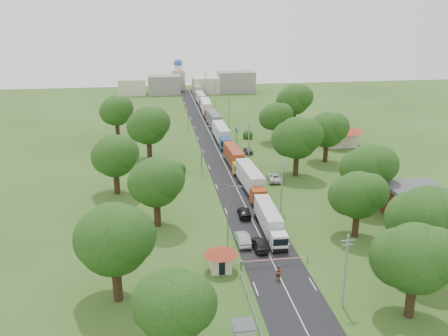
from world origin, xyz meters
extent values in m
plane|color=#2B541C|center=(0.00, 0.00, 0.00)|extent=(260.00, 260.00, 0.00)
cube|color=black|center=(0.00, 20.00, 0.00)|extent=(8.00, 200.00, 0.04)
cylinder|color=slate|center=(-4.50, -25.00, 0.55)|extent=(0.20, 0.20, 1.10)
cube|color=slate|center=(-4.50, -25.00, 1.05)|extent=(0.35, 0.35, 0.25)
cylinder|color=red|center=(0.00, -25.00, 1.00)|extent=(9.00, 0.12, 0.12)
cylinder|color=slate|center=(4.50, -25.00, 0.50)|extent=(0.10, 0.10, 1.00)
cube|color=beige|center=(-7.20, -25.00, 1.20)|extent=(2.60, 2.60, 2.40)
cone|color=maroon|center=(-7.20, -25.00, 2.90)|extent=(4.40, 4.40, 1.10)
cube|color=black|center=(-5.89, -25.00, 1.40)|extent=(0.02, 1.20, 0.90)
cube|color=black|center=(-7.20, -26.31, 1.00)|extent=(0.80, 0.02, 1.90)
cube|color=#99A593|center=(-7.00, -40.00, 1.15)|extent=(2.00, 2.00, 2.30)
cube|color=#47494F|center=(-7.00, -40.00, 2.35)|extent=(2.30, 2.30, 0.12)
cube|color=black|center=(-5.99, -40.00, 1.30)|extent=(0.02, 1.00, 0.80)
cylinder|color=slate|center=(5.20, 33.80, 2.00)|extent=(0.12, 0.12, 4.00)
cylinder|color=slate|center=(5.20, 36.20, 2.00)|extent=(0.12, 0.12, 4.00)
cube|color=#162E97|center=(5.20, 35.00, 3.60)|extent=(0.06, 3.00, 1.00)
cube|color=silver|center=(5.20, 35.00, 3.60)|extent=(0.07, 3.10, 0.06)
cylinder|color=gray|center=(5.50, -35.00, 4.50)|extent=(0.24, 0.24, 9.00)
cube|color=gray|center=(5.50, -35.00, 8.30)|extent=(1.60, 0.10, 0.10)
cube|color=gray|center=(5.50, -35.00, 7.80)|extent=(1.20, 0.10, 0.10)
cylinder|color=gray|center=(5.50, -7.00, 4.50)|extent=(0.24, 0.24, 9.00)
cube|color=gray|center=(5.50, -7.00, 8.30)|extent=(1.60, 0.10, 0.10)
cube|color=gray|center=(5.50, -7.00, 7.80)|extent=(1.20, 0.10, 0.10)
cylinder|color=gray|center=(5.50, 21.00, 4.50)|extent=(0.24, 0.24, 9.00)
cube|color=gray|center=(5.50, 21.00, 8.30)|extent=(1.60, 0.10, 0.10)
cube|color=gray|center=(5.50, 21.00, 7.80)|extent=(1.20, 0.10, 0.10)
cylinder|color=gray|center=(5.50, 49.00, 4.50)|extent=(0.24, 0.24, 9.00)
cube|color=gray|center=(5.50, 49.00, 8.30)|extent=(1.60, 0.10, 0.10)
cube|color=gray|center=(5.50, 49.00, 7.80)|extent=(1.20, 0.10, 0.10)
cylinder|color=gray|center=(5.50, 77.00, 4.50)|extent=(0.24, 0.24, 9.00)
cube|color=gray|center=(5.50, 77.00, 8.30)|extent=(1.60, 0.10, 0.10)
cube|color=gray|center=(5.50, 77.00, 7.80)|extent=(1.20, 0.10, 0.10)
cylinder|color=gray|center=(5.50, 105.00, 4.50)|extent=(0.24, 0.24, 9.00)
cube|color=gray|center=(5.50, 105.00, 8.30)|extent=(1.60, 0.10, 0.10)
cube|color=gray|center=(5.50, 105.00, 7.80)|extent=(1.20, 0.10, 0.10)
cylinder|color=slate|center=(-5.50, -20.00, 5.00)|extent=(0.16, 0.16, 10.00)
cube|color=slate|center=(-4.60, -20.00, 9.70)|extent=(1.80, 0.10, 0.10)
cube|color=slate|center=(-3.80, -20.00, 9.55)|extent=(0.50, 0.22, 0.15)
cylinder|color=slate|center=(-5.50, 15.00, 5.00)|extent=(0.16, 0.16, 10.00)
cube|color=slate|center=(-4.60, 15.00, 9.70)|extent=(1.80, 0.10, 0.10)
cube|color=slate|center=(-3.80, 15.00, 9.55)|extent=(0.50, 0.22, 0.15)
cylinder|color=slate|center=(-5.50, 50.00, 5.00)|extent=(0.16, 0.16, 10.00)
cube|color=slate|center=(-4.60, 50.00, 9.70)|extent=(1.80, 0.10, 0.10)
cube|color=slate|center=(-3.80, 50.00, 9.55)|extent=(0.50, 0.22, 0.15)
cylinder|color=#382616|center=(12.00, -38.00, 2.10)|extent=(1.08, 1.08, 4.20)
sphere|color=#1C390F|center=(12.00, -38.00, 7.22)|extent=(7.70, 7.70, 7.70)
sphere|color=#1C390F|center=(13.38, -39.10, 8.05)|extent=(6.05, 6.05, 6.05)
sphere|color=#1C390F|center=(10.90, -36.62, 6.67)|extent=(6.60, 6.60, 6.60)
cylinder|color=#382616|center=(18.00, -30.00, 2.27)|extent=(1.12, 1.12, 4.55)
sphere|color=#1C390F|center=(18.00, -30.00, 7.85)|extent=(8.40, 8.40, 8.40)
sphere|color=#1C390F|center=(19.50, -31.20, 8.75)|extent=(6.60, 6.60, 6.60)
sphere|color=#1C390F|center=(16.80, -28.50, 7.25)|extent=(7.20, 7.20, 7.20)
cylinder|color=#382616|center=(14.00, -18.00, 1.92)|extent=(1.04, 1.04, 3.85)
sphere|color=#1C390F|center=(14.00, -18.00, 6.60)|extent=(7.00, 7.00, 7.00)
sphere|color=#1C390F|center=(15.25, -19.00, 7.35)|extent=(5.50, 5.50, 5.50)
sphere|color=#1C390F|center=(13.00, -16.75, 6.10)|extent=(6.00, 6.00, 6.00)
cylinder|color=#382616|center=(20.00, -8.00, 2.10)|extent=(1.08, 1.08, 4.20)
sphere|color=#1C390F|center=(20.00, -8.00, 7.22)|extent=(7.70, 7.70, 7.70)
sphere|color=#1C390F|center=(21.38, -9.10, 8.05)|extent=(6.05, 6.05, 6.05)
sphere|color=#1C390F|center=(18.90, -6.62, 6.67)|extent=(6.60, 6.60, 6.60)
cylinder|color=#382616|center=(13.00, 10.00, 2.27)|extent=(1.12, 1.12, 4.55)
sphere|color=#1C390F|center=(13.00, 10.00, 7.85)|extent=(8.40, 8.40, 8.40)
sphere|color=#1C390F|center=(14.50, 8.80, 8.75)|extent=(6.60, 6.60, 6.60)
sphere|color=#1C390F|center=(11.80, 11.50, 7.25)|extent=(7.20, 7.20, 7.20)
cylinder|color=#382616|center=(22.00, 18.00, 2.10)|extent=(1.08, 1.08, 4.20)
sphere|color=#1C390F|center=(22.00, 18.00, 7.22)|extent=(7.70, 7.70, 7.70)
sphere|color=#1C390F|center=(23.38, 16.90, 8.05)|extent=(6.05, 6.05, 6.05)
sphere|color=#1C390F|center=(20.90, 19.38, 6.67)|extent=(6.60, 6.60, 6.60)
cylinder|color=#382616|center=(15.00, 35.00, 1.92)|extent=(1.04, 1.04, 3.85)
sphere|color=#1C390F|center=(15.00, 35.00, 6.60)|extent=(7.00, 7.00, 7.00)
sphere|color=#1C390F|center=(16.25, 34.00, 7.35)|extent=(5.50, 5.50, 5.50)
sphere|color=#1C390F|center=(14.00, 36.25, 6.10)|extent=(6.00, 6.00, 6.00)
cylinder|color=#382616|center=(24.00, 50.00, 2.27)|extent=(1.12, 1.12, 4.55)
sphere|color=#1C390F|center=(24.00, 50.00, 7.85)|extent=(8.40, 8.40, 8.40)
sphere|color=#1C390F|center=(25.50, 48.80, 8.75)|extent=(6.60, 6.60, 6.60)
sphere|color=#1C390F|center=(22.80, 51.50, 7.25)|extent=(7.20, 7.20, 7.20)
sphere|color=#1C390F|center=(-14.00, -42.00, 6.60)|extent=(7.00, 7.00, 7.00)
sphere|color=#1C390F|center=(-12.75, -43.00, 7.35)|extent=(5.50, 5.50, 5.50)
sphere|color=#1C390F|center=(-15.00, -40.75, 6.10)|extent=(6.00, 6.00, 6.00)
cylinder|color=#382616|center=(-20.00, -30.00, 2.27)|extent=(1.12, 1.12, 4.55)
sphere|color=#1C390F|center=(-20.00, -30.00, 7.85)|extent=(8.40, 8.40, 8.40)
sphere|color=#1C390F|center=(-18.50, -31.20, 8.75)|extent=(6.60, 6.60, 6.60)
sphere|color=#1C390F|center=(-21.20, -28.50, 7.25)|extent=(7.20, 7.20, 7.20)
cylinder|color=#382616|center=(-15.00, -10.00, 2.10)|extent=(1.08, 1.08, 4.20)
sphere|color=#1C390F|center=(-15.00, -10.00, 7.22)|extent=(7.70, 7.70, 7.70)
sphere|color=#1C390F|center=(-13.62, -11.10, 8.05)|extent=(6.05, 6.05, 6.05)
sphere|color=#1C390F|center=(-16.10, -8.62, 6.67)|extent=(6.60, 6.60, 6.60)
cylinder|color=#382616|center=(-22.00, 5.00, 2.10)|extent=(1.08, 1.08, 4.20)
sphere|color=#1C390F|center=(-22.00, 5.00, 7.22)|extent=(7.70, 7.70, 7.70)
sphere|color=#1C390F|center=(-20.62, 3.90, 8.05)|extent=(6.05, 6.05, 6.05)
sphere|color=#1C390F|center=(-23.10, 6.38, 6.67)|extent=(6.60, 6.60, 6.60)
cylinder|color=#382616|center=(-16.00, 25.00, 2.27)|extent=(1.12, 1.12, 4.55)
sphere|color=#1C390F|center=(-16.00, 25.00, 7.85)|extent=(8.40, 8.40, 8.40)
sphere|color=#1C390F|center=(-14.50, 23.80, 8.75)|extent=(6.60, 6.60, 6.60)
sphere|color=#1C390F|center=(-17.20, 26.50, 7.25)|extent=(7.20, 7.20, 7.20)
cylinder|color=#382616|center=(-24.00, 45.00, 2.10)|extent=(1.08, 1.08, 4.20)
sphere|color=#1C390F|center=(-24.00, 45.00, 7.22)|extent=(7.70, 7.70, 7.70)
sphere|color=#1C390F|center=(-22.62, 43.90, 8.05)|extent=(6.05, 6.05, 6.05)
sphere|color=#1C390F|center=(-25.10, 46.38, 6.67)|extent=(6.60, 6.60, 6.60)
cube|color=maroon|center=(26.00, -12.00, 2.30)|extent=(8.00, 6.00, 4.60)
cube|color=#47494F|center=(26.00, -12.00, 4.90)|extent=(8.60, 6.60, 0.60)
cube|color=beige|center=(30.00, 30.00, 2.00)|extent=(7.00, 5.00, 4.00)
cone|color=maroon|center=(30.00, 30.00, 4.90)|extent=(10.08, 10.08, 1.80)
cube|color=gray|center=(-10.00, 110.00, 3.50)|extent=(12.00, 8.00, 7.00)
cube|color=beige|center=(6.00, 110.00, 3.00)|extent=(10.00, 8.00, 6.00)
cube|color=gray|center=(18.00, 110.00, 4.00)|extent=(14.00, 8.00, 8.00)
cube|color=beige|center=(-22.00, 110.00, 3.00)|extent=(10.00, 8.00, 6.00)
cube|color=beige|center=(-4.00, 118.00, 4.00)|extent=(5.00, 5.00, 8.00)
cylinder|color=silver|center=(-4.00, 118.00, 9.00)|extent=(3.20, 3.20, 2.00)
sphere|color=#2659B2|center=(-4.00, 118.00, 10.60)|extent=(3.40, 3.40, 3.40)
cube|color=white|center=(1.62, -20.69, 1.44)|extent=(2.26, 2.26, 2.31)
cube|color=black|center=(1.62, -21.81, 1.76)|extent=(2.13, 0.06, 1.02)
cube|color=slate|center=(1.62, -21.75, 0.51)|extent=(2.04, 0.29, 0.32)
cube|color=slate|center=(1.62, -14.20, 0.69)|extent=(2.34, 10.69, 0.28)
cube|color=silver|center=(1.62, -13.93, 2.36)|extent=(2.53, 10.97, 2.78)
cylinder|color=black|center=(1.62, -21.52, 0.46)|extent=(2.18, 0.93, 0.93)
cylinder|color=black|center=(1.62, -19.85, 0.46)|extent=(2.18, 0.93, 0.93)
cylinder|color=black|center=(1.62, -10.96, 0.46)|extent=(2.18, 0.93, 0.93)
cylinder|color=black|center=(1.62, -9.58, 0.46)|extent=(2.18, 0.93, 0.93)
cube|color=#A23412|center=(2.27, -4.13, 1.63)|extent=(2.63, 2.63, 2.62)
cube|color=black|center=(2.27, -5.40, 1.99)|extent=(2.41, 0.13, 1.15)
cube|color=slate|center=(2.27, -5.34, 0.58)|extent=(2.32, 0.36, 0.37)
cube|color=slate|center=(2.27, 3.21, 0.79)|extent=(2.96, 12.17, 0.31)
cube|color=silver|center=(2.27, 3.53, 2.68)|extent=(3.19, 12.49, 3.15)
cylinder|color=black|center=(2.27, -5.08, 0.52)|extent=(2.47, 1.05, 1.05)
cylinder|color=black|center=(2.27, -3.19, 0.52)|extent=(2.47, 1.05, 1.05)
cylinder|color=black|center=(2.27, 6.89, 0.52)|extent=(2.47, 1.05, 1.05)
cylinder|color=black|center=(2.27, 8.46, 0.52)|extent=(2.47, 1.05, 1.05)
cube|color=gold|center=(1.73, 11.81, 1.48)|extent=(2.39, 2.39, 2.39)
cube|color=black|center=(1.73, 10.65, 1.82)|extent=(2.20, 0.12, 1.05)
cube|color=slate|center=(1.73, 10.71, 0.53)|extent=(2.11, 0.34, 0.34)
cube|color=slate|center=(1.73, 18.51, 0.72)|extent=(2.68, 11.09, 0.29)
cube|color=maroon|center=(1.73, 18.80, 2.44)|extent=(2.88, 11.39, 2.87)
cylinder|color=black|center=(1.73, 10.95, 0.48)|extent=(2.25, 0.96, 0.96)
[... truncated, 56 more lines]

